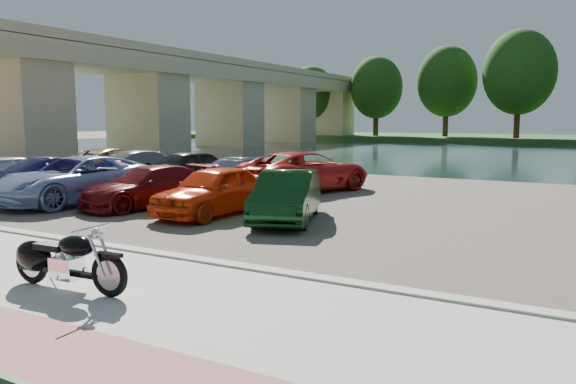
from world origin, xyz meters
name	(u,v)px	position (x,y,z in m)	size (l,w,h in m)	color
ground	(134,296)	(0.00, 0.00, 0.00)	(200.00, 200.00, 0.00)	#595447
promenade	(82,312)	(0.00, -1.00, 0.05)	(60.00, 6.00, 0.10)	#ADACA3
kerb	(212,264)	(0.00, 2.00, 0.07)	(60.00, 0.30, 0.14)	#ADACA3
parking_lot	(380,204)	(0.00, 11.00, 0.02)	(60.00, 18.00, 0.04)	#48423A
river	(512,156)	(0.00, 40.00, 0.00)	(120.00, 40.00, 0.00)	#1B302E
far_bank	(549,139)	(0.00, 72.00, 0.30)	(120.00, 24.00, 0.60)	#264C1B
bridge	(224,92)	(-28.00, 41.02, 5.52)	(7.00, 56.00, 8.55)	#C6B689
motorcycle	(59,260)	(-1.10, -0.49, 0.56)	(2.33, 0.75, 1.05)	black
car_1	(38,178)	(-10.92, 6.43, 0.73)	(1.46, 4.19, 1.38)	#1A1541
car_2	(77,180)	(-8.67, 6.22, 0.81)	(2.54, 5.51, 1.53)	#8899C6
car_3	(149,187)	(-6.00, 6.72, 0.68)	(1.79, 4.41, 1.28)	#5D0D10
car_4	(214,190)	(-3.39, 6.57, 0.75)	(1.67, 4.14, 1.41)	red
car_5	(287,196)	(-1.07, 6.72, 0.71)	(1.43, 4.09, 1.35)	#0E3615
car_6	(113,163)	(-13.50, 12.27, 0.75)	(2.37, 5.14, 1.43)	#955E22
car_7	(148,166)	(-11.07, 12.03, 0.74)	(1.96, 4.83, 1.40)	gray
car_8	(198,167)	(-8.35, 12.04, 0.79)	(1.77, 4.41, 1.50)	black
car_9	(247,173)	(-6.04, 12.26, 0.66)	(1.31, 3.74, 1.23)	slate
car_10	(305,171)	(-3.58, 12.49, 0.81)	(2.54, 5.51, 1.53)	#AE201D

